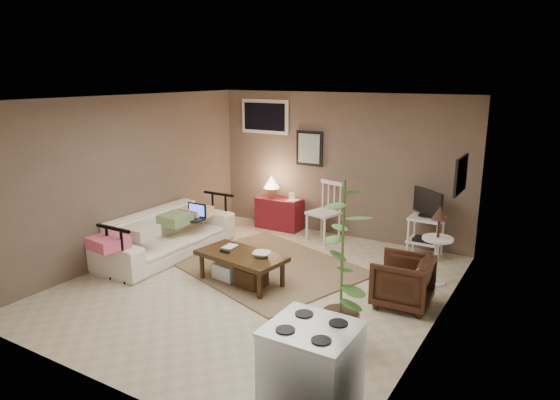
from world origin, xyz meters
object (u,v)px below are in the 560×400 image
Objects in this scene: side_table at (438,236)px; armchair at (403,279)px; coffee_table at (241,266)px; tv_stand at (426,222)px; potted_plant at (342,259)px; spindle_chair at (324,213)px; stove at (311,377)px; sofa at (167,227)px; red_console at (279,210)px.

armchair is at bearing -102.35° from side_table.
tv_stand reaches higher than coffee_table.
potted_plant is (-0.44, -2.04, 0.28)m from side_table.
coffee_table is 2.20m from spindle_chair.
side_table is 3.28m from stove.
potted_plant is (3.33, -1.06, 0.49)m from sofa.
coffee_table is 0.55× the size of sofa.
tv_stand reaches higher than spindle_chair.
sofa is 2.33× the size of spindle_chair.
side_table reaches higher than red_console.
coffee_table is 2.50m from red_console.
red_console is 3.22m from side_table.
armchair is 1.38m from potted_plant.
armchair is (1.87, -1.71, -0.13)m from spindle_chair.
armchair is at bearing -83.23° from tv_stand.
tv_stand is (2.63, -0.12, 0.22)m from red_console.
stove is (0.30, -1.23, -0.51)m from potted_plant.
tv_stand reaches higher than stove.
sofa is (-1.59, 0.32, 0.20)m from coffee_table.
potted_plant is at bearing -61.17° from spindle_chair.
side_table reaches higher than coffee_table.
sofa is 2.19× the size of tv_stand.
stove is at bearing -86.57° from tv_stand.
side_table is 0.91m from armchair.
coffee_table is at bearing -80.14° from armchair.
spindle_chair is at bearing 86.41° from coffee_table.
sofa is at bearing 168.49° from coffee_table.
side_table is 1.60× the size of armchair.
side_table reaches higher than stove.
sofa is at bearing -132.75° from spindle_chair.
red_console is 1.44× the size of armchair.
coffee_table is 1.17× the size of side_table.
potted_plant is at bearing -15.66° from armchair.
coffee_table is 2.88m from tv_stand.
spindle_chair is (1.72, 1.87, 0.01)m from sofa.
spindle_chair is 1.13× the size of stove.
spindle_chair is at bearing 114.74° from stove.
sofa is 2.39× the size of red_console.
stove reaches higher than coffee_table.
potted_plant reaches higher than coffee_table.
red_console is at bearing 161.01° from side_table.
stove is (0.25, -4.19, -0.12)m from tv_stand.
stove is at bearing -76.10° from potted_plant.
potted_plant reaches higher than armchair.
coffee_table is at bearing -93.59° from spindle_chair.
armchair is at bearing 91.00° from stove.
stove is at bearing -122.13° from sofa.
red_console is 5.19m from stove.
tv_stand is at bearing 1.55° from spindle_chair.
potted_plant reaches higher than side_table.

